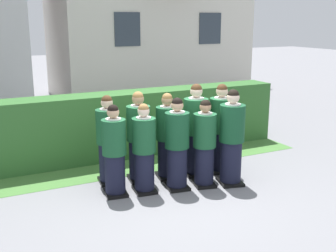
% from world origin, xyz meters
% --- Properties ---
extents(ground_plane, '(60.00, 60.00, 0.00)m').
position_xyz_m(ground_plane, '(0.00, 0.00, 0.00)').
color(ground_plane, slate).
extents(student_front_row_0, '(0.41, 0.48, 1.53)m').
position_xyz_m(student_front_row_0, '(-1.02, 0.22, 0.73)').
color(student_front_row_0, black).
rests_on(student_front_row_0, ground).
extents(student_front_row_1, '(0.40, 0.47, 1.52)m').
position_xyz_m(student_front_row_1, '(-0.53, 0.12, 0.72)').
color(student_front_row_1, black).
rests_on(student_front_row_1, ground).
extents(student_front_row_2, '(0.43, 0.51, 1.59)m').
position_xyz_m(student_front_row_2, '(0.03, 0.02, 0.76)').
color(student_front_row_2, black).
rests_on(student_front_row_2, ground).
extents(student_front_row_3, '(0.44, 0.53, 1.54)m').
position_xyz_m(student_front_row_3, '(0.52, -0.08, 0.73)').
color(student_front_row_3, black).
rests_on(student_front_row_3, ground).
extents(student_front_row_4, '(0.50, 0.58, 1.70)m').
position_xyz_m(student_front_row_4, '(0.99, -0.22, 0.81)').
color(student_front_row_4, black).
rests_on(student_front_row_4, ground).
extents(student_rear_row_0, '(0.42, 0.50, 1.59)m').
position_xyz_m(student_rear_row_0, '(-0.93, 0.80, 0.76)').
color(student_rear_row_0, black).
rests_on(student_rear_row_0, ground).
extents(student_rear_row_1, '(0.44, 0.52, 1.64)m').
position_xyz_m(student_rear_row_1, '(-0.41, 0.65, 0.78)').
color(student_rear_row_1, black).
rests_on(student_rear_row_1, ground).
extents(student_rear_row_2, '(0.44, 0.51, 1.58)m').
position_xyz_m(student_rear_row_2, '(0.11, 0.55, 0.75)').
color(student_rear_row_2, black).
rests_on(student_rear_row_2, ground).
extents(student_rear_row_3, '(0.49, 0.58, 1.72)m').
position_xyz_m(student_rear_row_3, '(0.66, 0.46, 0.82)').
color(student_rear_row_3, black).
rests_on(student_rear_row_3, ground).
extents(student_rear_row_4, '(0.51, 0.57, 1.70)m').
position_xyz_m(student_rear_row_4, '(1.17, 0.40, 0.81)').
color(student_rear_row_4, black).
rests_on(student_rear_row_4, ground).
extents(hedge, '(7.00, 0.70, 1.37)m').
position_xyz_m(hedge, '(0.00, 2.16, 0.68)').
color(hedge, '#33662D').
rests_on(hedge, ground).
extents(school_building_main, '(7.54, 4.07, 6.22)m').
position_xyz_m(school_building_main, '(3.63, 9.28, 3.20)').
color(school_building_main, beige).
rests_on(school_building_main, ground).
extents(lawn_strip, '(7.00, 0.90, 0.01)m').
position_xyz_m(lawn_strip, '(0.00, 1.36, 0.00)').
color(lawn_strip, '#477A38').
rests_on(lawn_strip, ground).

